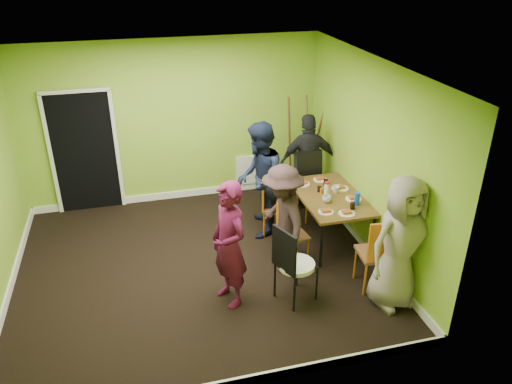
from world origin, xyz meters
TOP-DOWN VIEW (x-y plane):
  - ground at (0.00, 0.00)m, footprint 5.00×5.00m
  - room_walls at (-0.02, 0.04)m, footprint 5.04×4.54m
  - dining_table at (2.05, 0.24)m, footprint 0.90×1.50m
  - chair_left_far at (1.25, 0.64)m, footprint 0.53×0.53m
  - chair_left_near at (1.26, -0.20)m, footprint 0.43×0.42m
  - chair_back_end at (2.04, 1.14)m, footprint 0.47×0.55m
  - chair_front_end at (2.18, -1.10)m, footprint 0.48×0.49m
  - chair_bentwood at (1.03, -1.04)m, footprint 0.55×0.54m
  - easel at (2.20, 1.84)m, footprint 0.75×0.70m
  - plate_near_left at (1.78, 0.70)m, footprint 0.23×0.23m
  - plate_near_right at (1.79, -0.23)m, footprint 0.22×0.22m
  - plate_far_back at (2.10, 0.78)m, footprint 0.22×0.22m
  - plate_far_front at (2.05, -0.35)m, footprint 0.23×0.23m
  - plate_wall_back at (2.28, 0.41)m, footprint 0.26×0.26m
  - plate_wall_front at (2.33, 0.04)m, footprint 0.23×0.23m
  - thermos at (1.96, 0.19)m, footprint 0.07×0.07m
  - blue_bottle at (2.30, -0.13)m, footprint 0.08×0.08m
  - orange_bottle at (1.94, 0.34)m, footprint 0.04×0.04m
  - glass_mid at (1.94, 0.40)m, footprint 0.06×0.06m
  - glass_back at (2.11, 0.59)m, footprint 0.07×0.07m
  - glass_front at (2.19, -0.23)m, footprint 0.07×0.07m
  - cup_a at (1.92, 0.06)m, footprint 0.13×0.13m
  - cup_b at (2.17, 0.31)m, footprint 0.11×0.11m
  - person_standing at (0.28, -0.84)m, footprint 0.58×0.71m
  - person_left_far at (1.09, 0.72)m, footprint 0.89×1.02m
  - person_left_near at (1.13, -0.31)m, footprint 0.67×1.05m
  - person_back_end at (2.08, 1.32)m, footprint 1.00×0.47m
  - person_front_end at (2.28, -1.39)m, footprint 0.94×0.69m

SIDE VIEW (x-z plane):
  - ground at x=0.00m, z-range 0.00..0.00m
  - chair_left_near at x=1.26m, z-range 0.06..0.96m
  - chair_left_far at x=1.25m, z-range 0.06..1.05m
  - chair_bentwood at x=1.03m, z-range 0.06..1.13m
  - chair_front_end at x=2.18m, z-range 0.07..1.14m
  - dining_table at x=2.05m, z-range 0.32..1.07m
  - plate_near_left at x=1.78m, z-range 0.75..0.76m
  - plate_near_right at x=1.79m, z-range 0.75..0.76m
  - plate_far_back at x=2.10m, z-range 0.75..0.76m
  - plate_far_front at x=2.05m, z-range 0.75..0.76m
  - plate_wall_back at x=2.28m, z-range 0.75..0.76m
  - plate_wall_front at x=2.33m, z-range 0.75..0.76m
  - chair_back_end at x=2.04m, z-range 0.22..1.31m
  - person_left_near at x=1.13m, z-range 0.00..1.56m
  - orange_bottle at x=1.94m, z-range 0.75..0.83m
  - glass_mid at x=1.94m, z-range 0.75..0.83m
  - glass_back at x=2.11m, z-range 0.75..0.85m
  - cup_a at x=1.92m, z-range 0.75..0.85m
  - cup_b at x=2.17m, z-range 0.75..0.85m
  - glass_front at x=2.19m, z-range 0.75..0.85m
  - person_standing at x=0.28m, z-range 0.00..1.66m
  - person_back_end at x=2.08m, z-range 0.00..1.67m
  - blue_bottle at x=2.30m, z-range 0.75..0.94m
  - thermos at x=1.96m, z-range 0.75..0.98m
  - person_front_end at x=2.28m, z-range 0.00..1.75m
  - person_left_far at x=1.09m, z-range 0.00..1.80m
  - easel at x=2.20m, z-range -0.01..1.86m
  - room_walls at x=-0.02m, z-range -0.42..2.40m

